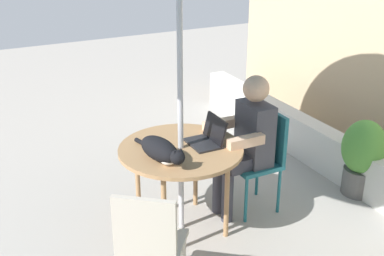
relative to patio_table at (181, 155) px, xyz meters
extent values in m
plane|color=gray|center=(0.00, 0.00, -0.68)|extent=(14.00, 14.00, 0.00)
cube|color=beige|center=(0.00, 1.78, -0.46)|extent=(5.12, 0.20, 0.44)
cylinder|color=#9E754C|center=(0.00, 0.00, 0.05)|extent=(0.99, 0.99, 0.03)
cylinder|color=#9E754C|center=(0.27, 0.27, -0.32)|extent=(0.04, 0.04, 0.72)
cylinder|color=#9E754C|center=(-0.27, 0.27, -0.32)|extent=(0.04, 0.04, 0.72)
cylinder|color=#9E754C|center=(-0.27, -0.27, -0.32)|extent=(0.04, 0.04, 0.72)
cylinder|color=#9E754C|center=(0.27, -0.27, -0.32)|extent=(0.04, 0.04, 0.72)
cylinder|color=#B7B7BC|center=(0.00, 0.00, 0.49)|extent=(0.04, 0.04, 2.35)
cube|color=#1E606B|center=(0.00, 0.70, -0.24)|extent=(0.40, 0.40, 0.04)
cube|color=#1E606B|center=(0.00, 0.88, 0.00)|extent=(0.40, 0.04, 0.44)
cylinder|color=#1E606B|center=(0.17, 0.87, -0.47)|extent=(0.03, 0.03, 0.43)
cylinder|color=#1E606B|center=(-0.17, 0.87, -0.47)|extent=(0.03, 0.03, 0.43)
cylinder|color=#1E606B|center=(-0.17, 0.53, -0.47)|extent=(0.03, 0.03, 0.43)
cylinder|color=#1E606B|center=(0.17, 0.53, -0.47)|extent=(0.03, 0.03, 0.43)
cube|color=#B2A899|center=(0.69, -0.53, -0.24)|extent=(0.56, 0.56, 0.04)
cube|color=#B2A899|center=(0.83, -0.64, 0.00)|extent=(0.27, 0.34, 0.44)
cylinder|color=#B2A899|center=(0.45, -0.56, -0.47)|extent=(0.03, 0.03, 0.43)
cube|color=#3F3F47|center=(0.00, 0.70, 0.05)|extent=(0.34, 0.20, 0.54)
sphere|color=#DBAD89|center=(0.00, 0.69, 0.45)|extent=(0.22, 0.22, 0.22)
cube|color=#383842|center=(-0.08, 0.55, -0.17)|extent=(0.12, 0.30, 0.12)
cylinder|color=#383842|center=(-0.08, 0.40, -0.45)|extent=(0.10, 0.10, 0.46)
cube|color=#383842|center=(0.08, 0.55, -0.17)|extent=(0.12, 0.30, 0.12)
cylinder|color=#383842|center=(0.08, 0.40, -0.45)|extent=(0.10, 0.10, 0.46)
cube|color=#DBAD89|center=(-0.20, 0.48, 0.10)|extent=(0.08, 0.32, 0.08)
cube|color=#DBAD89|center=(0.20, 0.48, 0.10)|extent=(0.08, 0.32, 0.08)
cube|color=black|center=(0.02, 0.19, 0.07)|extent=(0.30, 0.22, 0.02)
cube|color=black|center=(0.03, 0.29, 0.18)|extent=(0.30, 0.06, 0.20)
cube|color=black|center=(0.03, 0.30, 0.18)|extent=(0.30, 0.06, 0.20)
ellipsoid|color=black|center=(0.11, -0.23, 0.15)|extent=(0.43, 0.27, 0.17)
sphere|color=black|center=(0.33, -0.18, 0.17)|extent=(0.11, 0.11, 0.11)
ellipsoid|color=white|center=(0.22, -0.21, 0.11)|extent=(0.14, 0.14, 0.09)
cylinder|color=black|center=(-0.17, -0.26, 0.09)|extent=(0.18, 0.07, 0.04)
cone|color=black|center=(0.34, -0.21, 0.22)|extent=(0.04, 0.04, 0.03)
cone|color=black|center=(0.33, -0.15, 0.22)|extent=(0.04, 0.04, 0.03)
cylinder|color=#595654|center=(0.24, 1.75, -0.55)|extent=(0.32, 0.32, 0.26)
ellipsoid|color=#4C8C38|center=(0.24, 1.75, -0.20)|extent=(0.40, 0.40, 0.52)
camera|label=1|loc=(3.25, -1.55, 1.78)|focal=47.13mm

